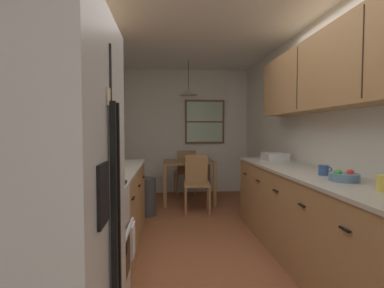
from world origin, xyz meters
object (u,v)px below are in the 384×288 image
object	(u,v)px
dining_chair_near	(197,180)
refrigerator	(27,230)
dining_table	(188,168)
dish_rack	(275,157)
fruit_bowl	(344,177)
mug_spare	(324,170)
trash_bin	(147,197)
microwave_over_range	(54,67)
dining_chair_far	(185,170)
storage_canister	(95,166)
mug_by_coffeemaker	(384,183)
stove_range	(76,255)

from	to	relation	value
dining_chair_near	refrigerator	bearing A→B (deg)	-107.38
dining_table	dish_rack	distance (m)	1.80
fruit_bowl	dish_rack	distance (m)	1.58
dining_chair_near	mug_spare	bearing A→B (deg)	-66.19
mug_spare	dish_rack	bearing A→B (deg)	88.20
dining_table	trash_bin	distance (m)	1.08
microwave_over_range	dining_chair_far	size ratio (longest dim) A/B	0.65
refrigerator	dish_rack	size ratio (longest dim) A/B	5.28
dining_chair_near	trash_bin	bearing A→B (deg)	-169.76
storage_canister	mug_by_coffeemaker	distance (m)	2.17
trash_bin	mug_spare	size ratio (longest dim) A/B	4.59
dining_table	mug_spare	world-z (taller)	mug_spare
mug_by_coffeemaker	dish_rack	distance (m)	1.96
microwave_over_range	dining_table	world-z (taller)	microwave_over_range
stove_range	mug_spare	size ratio (longest dim) A/B	8.76
mug_by_coffeemaker	dining_table	bearing A→B (deg)	107.11
mug_spare	dining_chair_far	bearing A→B (deg)	107.23
mug_by_coffeemaker	dish_rack	size ratio (longest dim) A/B	0.36
refrigerator	fruit_bowl	bearing A→B (deg)	25.72
dining_chair_far	mug_by_coffeemaker	bearing A→B (deg)	-75.19
microwave_over_range	dish_rack	bearing A→B (deg)	39.72
dining_table	storage_canister	xyz separation A→B (m)	(-1.00, -2.67, 0.37)
trash_bin	mug_by_coffeemaker	distance (m)	3.23
refrigerator	mug_spare	world-z (taller)	refrigerator
storage_canister	fruit_bowl	bearing A→B (deg)	-9.52
fruit_bowl	mug_spare	bearing A→B (deg)	89.60
dining_chair_near	dining_chair_far	world-z (taller)	same
refrigerator	dining_chair_near	size ratio (longest dim) A/B	2.00
refrigerator	mug_by_coffeemaker	xyz separation A→B (m)	(2.00, 0.57, 0.06)
dining_table	storage_canister	bearing A→B (deg)	-110.52
microwave_over_range	dining_table	xyz separation A→B (m)	(1.11, 3.22, -1.08)
mug_spare	dish_rack	distance (m)	1.28
mug_spare	storage_canister	bearing A→B (deg)	179.01
microwave_over_range	fruit_bowl	world-z (taller)	microwave_over_range
dining_table	dish_rack	size ratio (longest dim) A/B	2.65
dining_chair_far	storage_canister	distance (m)	3.46
trash_bin	fruit_bowl	world-z (taller)	fruit_bowl
mug_spare	trash_bin	bearing A→B (deg)	131.24
trash_bin	mug_spare	xyz separation A→B (m)	(1.71, -1.95, 0.66)
dining_chair_near	trash_bin	xyz separation A→B (m)	(-0.79, -0.14, -0.21)
dining_table	fruit_bowl	world-z (taller)	fruit_bowl
refrigerator	mug_spare	distance (m)	2.34
microwave_over_range	dining_chair_far	xyz separation A→B (m)	(1.09, 3.83, -1.21)
refrigerator	dining_chair_far	xyz separation A→B (m)	(0.95, 4.56, -0.40)
dish_rack	refrigerator	bearing A→B (deg)	-128.52
dining_chair_far	dining_chair_near	bearing A→B (deg)	-85.21
fruit_bowl	stove_range	bearing A→B (deg)	-173.85
trash_bin	fruit_bowl	distance (m)	2.91
dining_table	fruit_bowl	size ratio (longest dim) A/B	3.93
dining_chair_far	refrigerator	bearing A→B (deg)	-101.72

